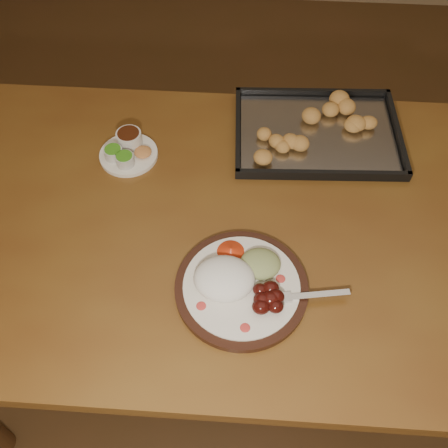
{
  "coord_description": "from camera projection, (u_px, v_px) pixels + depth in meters",
  "views": [
    {
      "loc": [
        -0.23,
        -0.98,
        1.7
      ],
      "look_at": [
        -0.27,
        -0.31,
        0.77
      ],
      "focal_mm": 40.0,
      "sensor_mm": 36.0,
      "label": 1
    }
  ],
  "objects": [
    {
      "name": "baking_tray",
      "position": [
        317.0,
        131.0,
        1.33
      ],
      "size": [
        0.45,
        0.34,
        0.05
      ],
      "rotation": [
        0.0,
        0.0,
        0.05
      ],
      "color": "black",
      "rests_on": "dining_table"
    },
    {
      "name": "dining_table",
      "position": [
        226.0,
        242.0,
        1.26
      ],
      "size": [
        1.5,
        0.91,
        0.75
      ],
      "rotation": [
        0.0,
        0.0,
        0.0
      ],
      "color": "brown",
      "rests_on": "ground"
    },
    {
      "name": "condiment_saucer",
      "position": [
        128.0,
        150.0,
        1.28
      ],
      "size": [
        0.15,
        0.15,
        0.05
      ],
      "rotation": [
        0.0,
        0.0,
        -0.25
      ],
      "color": "white",
      "rests_on": "dining_table"
    },
    {
      "name": "ground",
      "position": [
        300.0,
        279.0,
        1.94
      ],
      "size": [
        4.0,
        4.0,
        0.0
      ],
      "primitive_type": "plane",
      "color": "#54341C",
      "rests_on": "ground"
    },
    {
      "name": "dinner_plate",
      "position": [
        240.0,
        283.0,
        1.05
      ],
      "size": [
        0.37,
        0.28,
        0.07
      ],
      "rotation": [
        0.0,
        0.0,
        -0.27
      ],
      "color": "black",
      "rests_on": "dining_table"
    }
  ]
}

